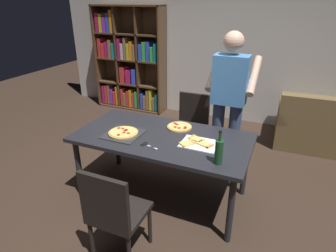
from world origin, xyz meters
name	(u,v)px	position (x,y,z in m)	size (l,w,h in m)	color
ground_plane	(163,194)	(0.00, 0.00, 0.00)	(12.00, 12.00, 0.00)	#38281E
back_wall	(225,40)	(0.00, 2.60, 1.40)	(6.40, 0.10, 2.80)	silver
dining_table	(162,142)	(0.00, 0.00, 0.68)	(1.82, 0.92, 0.75)	#232328
chair_near_camera	(114,211)	(0.00, -0.95, 0.51)	(0.42, 0.42, 0.90)	black
chair_far_side	(191,123)	(0.00, 0.95, 0.51)	(0.42, 0.42, 0.90)	black
bookshelf	(129,63)	(-1.78, 2.37, 0.90)	(1.40, 0.35, 1.95)	#513823
person_serving_pizza	(229,99)	(0.52, 0.73, 1.00)	(0.55, 0.54, 1.75)	#38476B
pepperoni_pizza_on_tray	(123,133)	(-0.39, -0.13, 0.77)	(0.37, 0.37, 0.04)	#2D2D33
pizza_slices_on_towel	(198,143)	(0.40, -0.03, 0.76)	(0.36, 0.28, 0.03)	white
wine_bottle	(219,151)	(0.67, -0.30, 0.87)	(0.07, 0.07, 0.32)	#194723
kitchen_scissors	(147,145)	(-0.05, -0.25, 0.76)	(0.20, 0.11, 0.01)	silver
second_pizza_plain	(179,127)	(0.09, 0.26, 0.76)	(0.27, 0.27, 0.03)	tan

